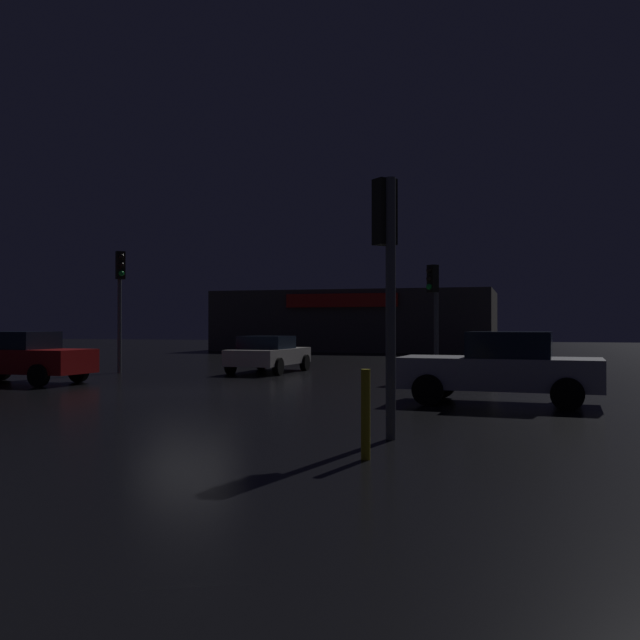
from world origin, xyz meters
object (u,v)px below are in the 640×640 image
(store_building, at_px, (359,321))
(traffic_signal_opposite, at_px, (387,257))
(traffic_signal_cross_left, at_px, (120,287))
(car_far, at_px, (269,354))
(car_near, at_px, (18,356))
(traffic_signal_cross_right, at_px, (434,298))
(car_crossing, at_px, (502,368))

(store_building, bearing_deg, traffic_signal_opposite, -76.26)
(traffic_signal_cross_left, height_order, car_far, traffic_signal_cross_left)
(traffic_signal_cross_left, height_order, car_near, traffic_signal_cross_left)
(traffic_signal_cross_right, bearing_deg, car_near, -155.23)
(traffic_signal_cross_right, distance_m, car_far, 6.69)
(traffic_signal_cross_left, relative_size, car_crossing, 1.00)
(traffic_signal_cross_left, xyz_separation_m, traffic_signal_cross_right, (11.49, 0.71, -0.53))
(store_building, height_order, traffic_signal_opposite, store_building)
(traffic_signal_cross_right, bearing_deg, traffic_signal_cross_left, -176.46)
(store_building, xyz_separation_m, car_near, (-3.65, -30.36, -1.23))
(traffic_signal_opposite, xyz_separation_m, car_far, (-7.14, 13.92, -2.14))
(car_near, bearing_deg, car_crossing, -7.08)
(store_building, bearing_deg, car_crossing, -71.47)
(car_crossing, bearing_deg, store_building, 108.53)
(car_crossing, bearing_deg, traffic_signal_cross_right, 108.25)
(store_building, distance_m, traffic_signal_opposite, 38.76)
(traffic_signal_opposite, bearing_deg, store_building, 103.74)
(traffic_signal_cross_left, bearing_deg, car_near, -96.15)
(traffic_signal_cross_left, relative_size, car_far, 1.05)
(traffic_signal_cross_left, xyz_separation_m, car_far, (5.19, 1.81, -2.50))
(car_near, bearing_deg, car_far, 49.29)
(store_building, relative_size, car_near, 4.00)
(traffic_signal_cross_left, bearing_deg, car_crossing, -25.47)
(store_building, height_order, traffic_signal_cross_left, traffic_signal_cross_left)
(traffic_signal_opposite, height_order, car_near, traffic_signal_opposite)
(traffic_signal_cross_left, relative_size, traffic_signal_cross_right, 1.19)
(traffic_signal_opposite, xyz_separation_m, car_near, (-12.86, 7.28, -2.03))
(traffic_signal_cross_left, distance_m, traffic_signal_cross_right, 11.52)
(car_near, height_order, car_crossing, car_crossing)
(traffic_signal_cross_right, height_order, car_far, traffic_signal_cross_right)
(car_far, height_order, car_crossing, car_crossing)
(store_building, bearing_deg, car_far, -85.04)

